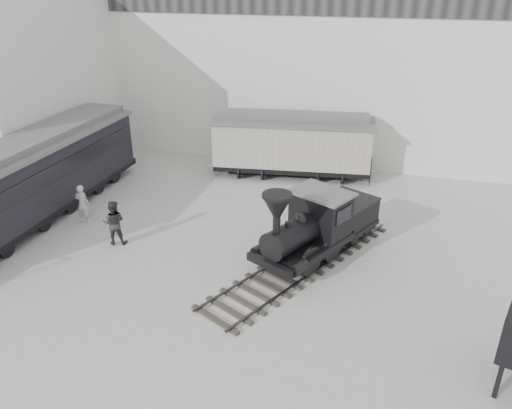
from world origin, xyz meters
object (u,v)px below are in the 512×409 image
(locomotive, at_px, (314,229))
(passenger_coach, at_px, (40,175))
(visitor_b, at_px, (114,223))
(boxcar, at_px, (292,143))
(visitor_a, at_px, (82,204))

(locomotive, height_order, passenger_coach, passenger_coach)
(passenger_coach, distance_m, visitor_b, 4.81)
(locomotive, xyz_separation_m, boxcar, (-2.59, 8.21, 0.57))
(locomotive, height_order, visitor_b, locomotive)
(passenger_coach, bearing_deg, locomotive, -1.26)
(visitor_b, bearing_deg, boxcar, -137.62)
(visitor_a, bearing_deg, locomotive, 176.69)
(visitor_b, bearing_deg, locomotive, 169.70)
(locomotive, distance_m, visitor_b, 7.99)
(boxcar, relative_size, visitor_a, 4.97)
(passenger_coach, bearing_deg, visitor_a, -4.96)
(boxcar, height_order, visitor_b, boxcar)
(visitor_a, bearing_deg, boxcar, -135.58)
(passenger_coach, xyz_separation_m, visitor_b, (4.43, -1.58, -0.97))
(locomotive, xyz_separation_m, passenger_coach, (-12.35, 0.56, 0.67))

